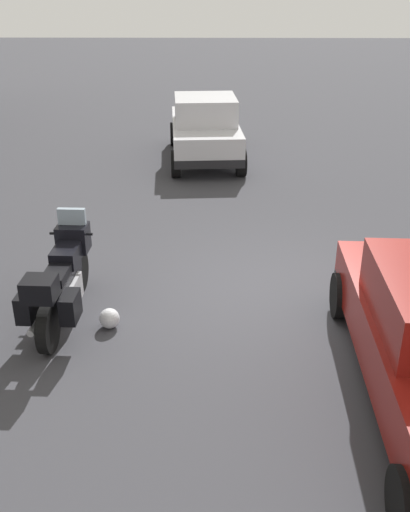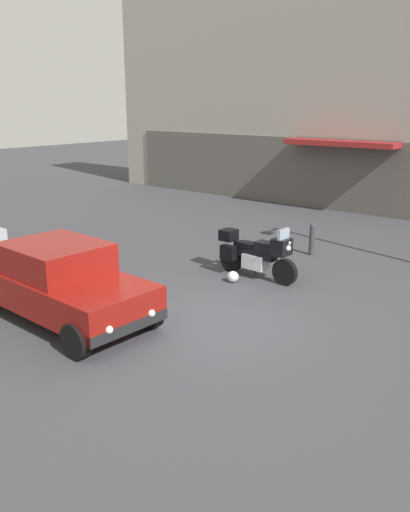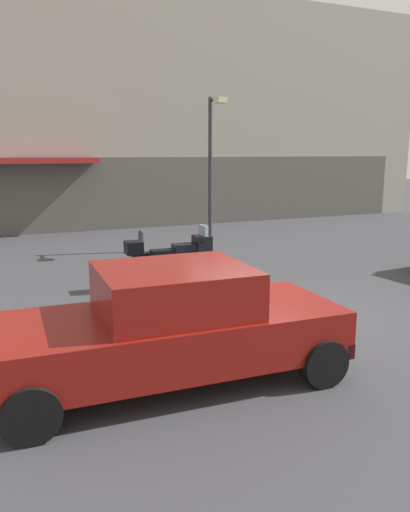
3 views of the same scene
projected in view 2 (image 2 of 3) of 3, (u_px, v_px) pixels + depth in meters
ground_plane at (208, 321)px, 10.62m from camera, size 80.00×80.00×0.00m
motorcycle at (256, 253)px, 13.08m from camera, size 2.26×0.77×1.36m
helmet at (233, 277)px, 12.85m from camera, size 0.28×0.28×0.28m
car_sedan_far at (56, 280)px, 10.59m from camera, size 4.63×2.06×1.56m
bollard_curbside at (312, 238)px, 15.07m from camera, size 0.16×0.16×0.92m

